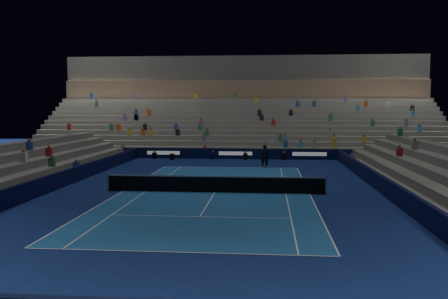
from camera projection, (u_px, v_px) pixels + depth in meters
name	position (u px, v px, depth m)	size (l,w,h in m)	color
ground	(215.00, 192.00, 28.61)	(90.00, 90.00, 0.00)	#0E1C54
court_surface	(215.00, 192.00, 28.61)	(10.97, 23.77, 0.01)	#19518E
sponsor_barrier_far	(236.00, 154.00, 46.92)	(44.00, 0.25, 1.00)	black
sponsor_barrier_east	(385.00, 186.00, 27.71)	(0.25, 37.00, 1.00)	black
sponsor_barrier_west	(55.00, 182.00, 29.42)	(0.25, 37.00, 1.00)	black
grandstand_main	(241.00, 121.00, 56.00)	(44.00, 15.20, 11.20)	slate
tennis_net	(215.00, 184.00, 28.56)	(12.90, 0.10, 1.10)	#B2B2B7
tennis_player	(265.00, 156.00, 40.02)	(0.70, 0.46, 1.91)	black
broadcast_camera	(172.00, 157.00, 46.32)	(0.47, 0.89, 0.56)	black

